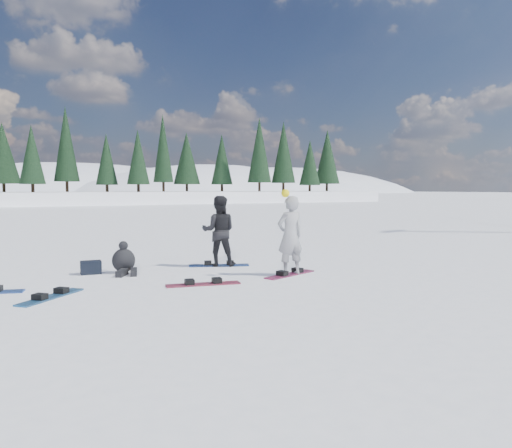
% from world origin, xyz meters
% --- Properties ---
extents(ground, '(420.00, 420.00, 0.00)m').
position_xyz_m(ground, '(0.00, 0.00, 0.00)').
color(ground, white).
rests_on(ground, ground).
extents(snowboarder_woman, '(0.67, 0.45, 1.93)m').
position_xyz_m(snowboarder_woman, '(-0.50, -0.61, 0.90)').
color(snowboarder_woman, '#9C9DA1').
rests_on(snowboarder_woman, ground).
extents(snowboarder_man, '(1.06, 0.97, 1.77)m').
position_xyz_m(snowboarder_man, '(-1.38, 1.36, 0.88)').
color(snowboarder_man, black).
rests_on(snowboarder_man, ground).
extents(seated_rider, '(0.66, 0.96, 0.74)m').
position_xyz_m(seated_rider, '(-3.75, 1.38, 0.28)').
color(seated_rider, black).
rests_on(seated_rider, ground).
extents(gear_bag, '(0.47, 0.33, 0.30)m').
position_xyz_m(gear_bag, '(-4.45, 1.63, 0.15)').
color(gear_bag, black).
rests_on(gear_bag, ground).
extents(snowboard_woman, '(1.50, 0.80, 0.03)m').
position_xyz_m(snowboard_woman, '(-0.49, -0.61, 0.01)').
color(snowboard_woman, '#901F4B').
rests_on(snowboard_woman, ground).
extents(snowboard_man, '(1.50, 0.82, 0.03)m').
position_xyz_m(snowboard_man, '(-1.38, 1.36, 0.01)').
color(snowboard_man, navy).
rests_on(snowboard_man, ground).
extents(snowboard_loose_a, '(1.26, 1.26, 0.03)m').
position_xyz_m(snowboard_loose_a, '(-5.51, -0.61, 0.01)').
color(snowboard_loose_a, '#185084').
rests_on(snowboard_loose_a, ground).
extents(snowboard_loose_b, '(1.53, 0.56, 0.03)m').
position_xyz_m(snowboard_loose_b, '(-2.65, -0.78, 0.01)').
color(snowboard_loose_b, '#9C223A').
rests_on(snowboard_loose_b, ground).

